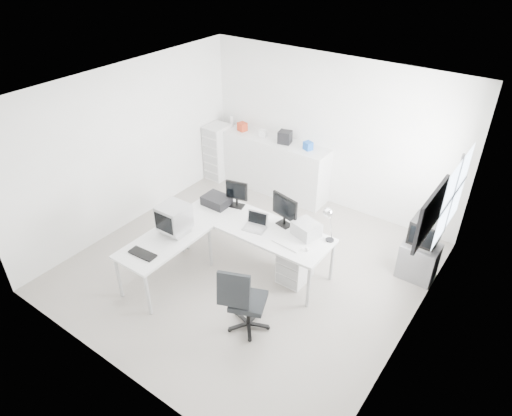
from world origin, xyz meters
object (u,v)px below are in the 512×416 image
Objects in this scene: drawer_pedestal at (295,263)px; filing_cabinet at (218,152)px; lcd_monitor_large at (285,211)px; laptop at (255,223)px; crt_monitor at (174,219)px; office_chair at (248,299)px; lcd_monitor_small at (237,194)px; side_desk at (166,261)px; sideboard at (275,166)px; laser_printer at (306,229)px; main_desk at (256,244)px; inkjet_printer at (217,201)px; crt_tv at (425,233)px; tv_cabinet at (418,261)px.

filing_cabinet is at bearing 148.71° from drawer_pedestal.
lcd_monitor_large is at bearing -31.49° from filing_cabinet.
drawer_pedestal is at bearing 1.68° from laptop.
laptop is 1.18m from crt_monitor.
office_chair is 0.87× the size of filing_cabinet.
lcd_monitor_small is 1.14m from crt_monitor.
side_desk is 3.22m from sideboard.
crt_monitor is (-1.60, -1.07, 0.13)m from laser_printer.
lcd_monitor_large is at bearing -13.79° from lcd_monitor_small.
side_desk is (-0.85, -1.10, 0.00)m from main_desk.
drawer_pedestal is 0.27× the size of sideboard.
crt_monitor is at bearing -124.71° from lcd_monitor_large.
lcd_monitor_large reaches higher than inkjet_printer.
lcd_monitor_small reaches higher than drawer_pedestal.
sideboard is 1.30m from filing_cabinet.
inkjet_printer is at bearing 119.27° from office_chair.
drawer_pedestal is at bearing 28.87° from crt_monitor.
drawer_pedestal is at bearing 36.57° from side_desk.
lcd_monitor_small is at bearing -160.73° from crt_tv.
laptop is (0.05, -0.10, 0.49)m from main_desk.
tv_cabinet is at bearing 51.20° from laser_printer.
filing_cabinet is at bearing 112.88° from office_chair.
main_desk is 0.85m from lcd_monitor_small.
lcd_monitor_large is at bearing -152.44° from tv_cabinet.
laser_printer is at bearing 73.61° from drawer_pedestal.
laser_printer is 1.73m from crt_tv.
main_desk is 5.28× the size of lcd_monitor_small.
crt_tv is at bearing -8.64° from filing_cabinet.
tv_cabinet is (1.48, 2.34, -0.21)m from office_chair.
laser_printer is at bearing 16.35° from main_desk.
side_desk is 4.06× the size of laptop.
sideboard is at bearing 104.98° from laptop.
side_desk is 1.55m from office_chair.
lcd_monitor_small reaches higher than filing_cabinet.
crt_monitor is (-1.55, -0.90, 0.69)m from drawer_pedestal.
lcd_monitor_small is 0.91× the size of crt_tv.
laser_printer is (0.70, 0.32, -0.01)m from laptop.
sideboard is (-1.74, 2.06, 0.25)m from drawer_pedestal.
lcd_monitor_large is 1.63m from crt_monitor.
filing_cabinet is (-1.47, 2.99, 0.20)m from side_desk.
sideboard is (-1.79, 1.89, -0.31)m from laser_printer.
sideboard reaches higher than crt_tv.
drawer_pedestal reaches higher than tv_cabinet.
crt_monitor reaches higher than laptop.
crt_tv reaches higher than laptop.
lcd_monitor_large is (1.20, 1.35, 0.62)m from side_desk.
laser_printer is 1.93m from crt_monitor.
lcd_monitor_small is (-1.25, 0.20, 0.68)m from drawer_pedestal.
office_chair is at bearing -61.85° from sideboard.
lcd_monitor_large is at bearing -53.18° from sideboard.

